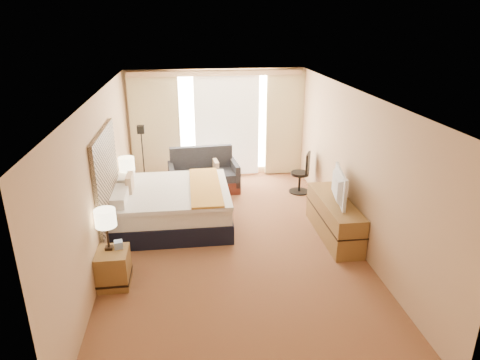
{
  "coord_description": "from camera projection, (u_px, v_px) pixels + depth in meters",
  "views": [
    {
      "loc": [
        -0.71,
        -6.63,
        3.71
      ],
      "look_at": [
        0.18,
        0.4,
        1.01
      ],
      "focal_mm": 32.0,
      "sensor_mm": 36.0,
      "label": 1
    }
  ],
  "objects": [
    {
      "name": "wall_back",
      "position": [
        216.0,
        124.0,
        10.33
      ],
      "size": [
        4.2,
        0.02,
        2.6
      ],
      "primitive_type": "cube",
      "color": "tan",
      "rests_on": "ground"
    },
    {
      "name": "floor",
      "position": [
        233.0,
        242.0,
        7.55
      ],
      "size": [
        4.2,
        7.0,
        0.02
      ],
      "primitive_type": "cube",
      "color": "maroon",
      "rests_on": "ground"
    },
    {
      "name": "lamp_right",
      "position": [
        127.0,
        164.0,
        8.29
      ],
      "size": [
        0.3,
        0.3,
        0.63
      ],
      "color": "black",
      "rests_on": "nightstand_right"
    },
    {
      "name": "ceiling",
      "position": [
        232.0,
        94.0,
        6.62
      ],
      "size": [
        4.2,
        7.0,
        0.02
      ],
      "primitive_type": "cube",
      "color": "white",
      "rests_on": "wall_back"
    },
    {
      "name": "media_dresser",
      "position": [
        334.0,
        218.0,
        7.64
      ],
      "size": [
        0.5,
        1.8,
        0.7
      ],
      "primitive_type": "cube",
      "color": "brown",
      "rests_on": "floor"
    },
    {
      "name": "television",
      "position": [
        335.0,
        186.0,
        7.39
      ],
      "size": [
        0.3,
        0.98,
        0.56
      ],
      "primitive_type": "imported",
      "rotation": [
        0.0,
        0.0,
        1.39
      ],
      "color": "black",
      "rests_on": "media_dresser"
    },
    {
      "name": "tissue_box",
      "position": [
        118.0,
        245.0,
        6.24
      ],
      "size": [
        0.14,
        0.14,
        0.11
      ],
      "primitive_type": "cube",
      "rotation": [
        0.0,
        0.0,
        0.19
      ],
      "color": "#8AA4D6",
      "rests_on": "nightstand_left"
    },
    {
      "name": "lamp_left",
      "position": [
        105.0,
        219.0,
        6.05
      ],
      "size": [
        0.3,
        0.3,
        0.63
      ],
      "color": "black",
      "rests_on": "nightstand_left"
    },
    {
      "name": "telephone",
      "position": [
        135.0,
        184.0,
        8.55
      ],
      "size": [
        0.19,
        0.17,
        0.06
      ],
      "primitive_type": "cube",
      "rotation": [
        0.0,
        0.0,
        0.38
      ],
      "color": "black",
      "rests_on": "nightstand_right"
    },
    {
      "name": "bed",
      "position": [
        172.0,
        206.0,
        8.08
      ],
      "size": [
        2.14,
        1.95,
        1.04
      ],
      "color": "black",
      "rests_on": "floor"
    },
    {
      "name": "wall_front",
      "position": [
        274.0,
        304.0,
        3.84
      ],
      "size": [
        4.2,
        0.02,
        2.6
      ],
      "primitive_type": "cube",
      "color": "tan",
      "rests_on": "ground"
    },
    {
      "name": "nightstand_right",
      "position": [
        132.0,
        200.0,
        8.58
      ],
      "size": [
        0.45,
        0.52,
        0.55
      ],
      "primitive_type": "cube",
      "color": "brown",
      "rests_on": "floor"
    },
    {
      "name": "floor_lamp",
      "position": [
        142.0,
        147.0,
        9.08
      ],
      "size": [
        0.2,
        0.2,
        1.6
      ],
      "color": "black",
      "rests_on": "floor"
    },
    {
      "name": "loveseat",
      "position": [
        204.0,
        177.0,
        9.71
      ],
      "size": [
        1.61,
        0.96,
        0.96
      ],
      "rotation": [
        0.0,
        0.0,
        0.09
      ],
      "color": "#582319",
      "rests_on": "floor"
    },
    {
      "name": "curtains",
      "position": [
        216.0,
        120.0,
        10.19
      ],
      "size": [
        4.12,
        0.19,
        2.56
      ],
      "color": "beige",
      "rests_on": "floor"
    },
    {
      "name": "desk_chair",
      "position": [
        302.0,
        175.0,
        9.54
      ],
      "size": [
        0.47,
        0.47,
        0.94
      ],
      "rotation": [
        0.0,
        0.0,
        -0.43
      ],
      "color": "black",
      "rests_on": "floor"
    },
    {
      "name": "headboard",
      "position": [
        107.0,
        175.0,
        7.04
      ],
      "size": [
        0.06,
        1.85,
        1.5
      ],
      "primitive_type": "cube",
      "color": "black",
      "rests_on": "wall_left"
    },
    {
      "name": "nightstand_left",
      "position": [
        114.0,
        268.0,
        6.26
      ],
      "size": [
        0.45,
        0.52,
        0.55
      ],
      "primitive_type": "cube",
      "color": "brown",
      "rests_on": "floor"
    },
    {
      "name": "wall_left",
      "position": [
        102.0,
        178.0,
        6.84
      ],
      "size": [
        0.02,
        7.0,
        2.6
      ],
      "primitive_type": "cube",
      "color": "tan",
      "rests_on": "ground"
    },
    {
      "name": "wall_right",
      "position": [
        354.0,
        167.0,
        7.33
      ],
      "size": [
        0.02,
        7.0,
        2.6
      ],
      "primitive_type": "cube",
      "color": "tan",
      "rests_on": "ground"
    },
    {
      "name": "window",
      "position": [
        227.0,
        123.0,
        10.33
      ],
      "size": [
        2.3,
        0.02,
        2.3
      ],
      "primitive_type": "cube",
      "color": "white",
      "rests_on": "wall_back"
    }
  ]
}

